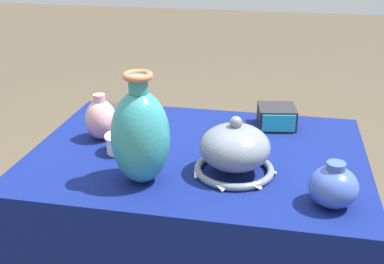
# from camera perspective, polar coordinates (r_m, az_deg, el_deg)

# --- Properties ---
(display_table) EXTENTS (1.06, 0.77, 0.68)m
(display_table) POSITION_cam_1_polar(r_m,az_deg,el_deg) (1.56, 0.55, -5.09)
(display_table) COLOR brown
(display_table) RESTS_ON ground_plane
(vase_tall_bulbous) EXTENTS (0.16, 0.16, 0.32)m
(vase_tall_bulbous) POSITION_cam_1_polar(r_m,az_deg,el_deg) (1.32, -6.13, -0.42)
(vase_tall_bulbous) COLOR teal
(vase_tall_bulbous) RESTS_ON display_table
(vase_dome_bell) EXTENTS (0.24, 0.25, 0.18)m
(vase_dome_bell) POSITION_cam_1_polar(r_m,az_deg,el_deg) (1.39, 5.08, -2.26)
(vase_dome_bell) COLOR slate
(vase_dome_bell) RESTS_ON display_table
(mosaic_tile_box) EXTENTS (0.15, 0.15, 0.07)m
(mosaic_tile_box) POSITION_cam_1_polar(r_m,az_deg,el_deg) (1.75, 9.99, 1.80)
(mosaic_tile_box) COLOR #232328
(mosaic_tile_box) RESTS_ON display_table
(bowl_shallow_charcoal) EXTENTS (0.14, 0.14, 0.06)m
(bowl_shallow_charcoal) POSITION_cam_1_polar(r_m,az_deg,el_deg) (1.81, -9.36, 2.29)
(bowl_shallow_charcoal) COLOR #2D2D33
(bowl_shallow_charcoal) RESTS_ON display_table
(jar_round_cobalt) EXTENTS (0.13, 0.13, 0.12)m
(jar_round_cobalt) POSITION_cam_1_polar(r_m,az_deg,el_deg) (1.29, 16.41, -6.19)
(jar_round_cobalt) COLOR #3851A8
(jar_round_cobalt) RESTS_ON display_table
(cup_wide_ivory) EXTENTS (0.10, 0.10, 0.06)m
(cup_wide_ivory) POSITION_cam_1_polar(r_m,az_deg,el_deg) (1.55, -8.48, -1.21)
(cup_wide_ivory) COLOR white
(cup_wide_ivory) RESTS_ON display_table
(jar_round_rose) EXTENTS (0.10, 0.10, 0.16)m
(jar_round_rose) POSITION_cam_1_polar(r_m,az_deg,el_deg) (1.64, -10.74, 1.53)
(jar_round_rose) COLOR #D19399
(jar_round_rose) RESTS_ON display_table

